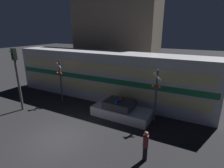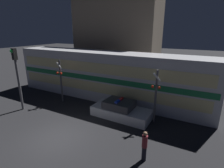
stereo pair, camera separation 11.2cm
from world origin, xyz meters
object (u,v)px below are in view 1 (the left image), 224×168
Objects in this scene: police_car at (121,110)px; pedestrian at (145,146)px; traffic_light_corner at (17,74)px; train at (105,76)px; crossing_signal_near at (156,95)px.

police_car is 2.72× the size of pedestrian.
traffic_light_corner is at bearing 174.71° from pedestrian.
train is at bearing 133.10° from pedestrian.
traffic_light_corner reaches higher than train.
pedestrian is (3.12, -3.74, 0.34)m from police_car.
pedestrian is 4.39m from crossing_signal_near.
pedestrian is (6.27, -6.70, -1.40)m from train.
pedestrian is at bearing -81.53° from crossing_signal_near.
crossing_signal_near is (2.50, 0.42, 1.58)m from police_car.
crossing_signal_near is 10.95m from traffic_light_corner.
crossing_signal_near reaches higher than police_car.
pedestrian is at bearing -48.75° from police_car.
traffic_light_corner is (-7.94, -2.72, 2.58)m from police_car.
police_car is 0.89× the size of traffic_light_corner.
crossing_signal_near reaches higher than pedestrian.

